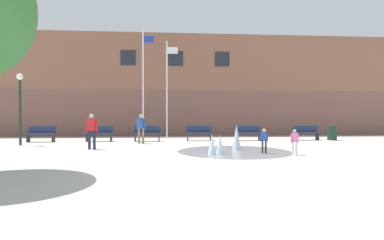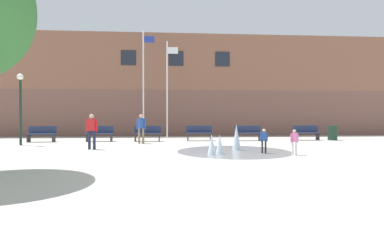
# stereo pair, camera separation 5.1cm
# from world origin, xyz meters

# --- Properties ---
(ground_plane) EXTENTS (100.00, 100.00, 0.00)m
(ground_plane) POSITION_xyz_m (0.00, 0.00, 0.00)
(ground_plane) COLOR #B2ADA3
(library_building) EXTENTS (36.00, 6.05, 7.69)m
(library_building) POSITION_xyz_m (0.00, 17.08, 3.85)
(library_building) COLOR brown
(library_building) RESTS_ON ground
(splash_fountain) EXTENTS (4.82, 4.82, 1.15)m
(splash_fountain) POSITION_xyz_m (2.04, 4.09, 0.31)
(splash_fountain) COLOR gray
(splash_fountain) RESTS_ON ground
(park_bench_far_left) EXTENTS (1.60, 0.44, 0.91)m
(park_bench_far_left) POSITION_xyz_m (-7.86, 9.61, 0.48)
(park_bench_far_left) COLOR #28282D
(park_bench_far_left) RESTS_ON ground
(park_bench_left_of_flagpoles) EXTENTS (1.60, 0.44, 0.91)m
(park_bench_left_of_flagpoles) POSITION_xyz_m (-4.61, 9.75, 0.48)
(park_bench_left_of_flagpoles) COLOR #28282D
(park_bench_left_of_flagpoles) RESTS_ON ground
(park_bench_under_left_flagpole) EXTENTS (1.60, 0.44, 0.91)m
(park_bench_under_left_flagpole) POSITION_xyz_m (-1.79, 9.64, 0.48)
(park_bench_under_left_flagpole) COLOR #28282D
(park_bench_under_left_flagpole) RESTS_ON ground
(park_bench_center) EXTENTS (1.60, 0.44, 0.91)m
(park_bench_center) POSITION_xyz_m (1.33, 9.84, 0.48)
(park_bench_center) COLOR #28282D
(park_bench_center) RESTS_ON ground
(park_bench_under_right_flagpole) EXTENTS (1.60, 0.44, 0.91)m
(park_bench_under_right_flagpole) POSITION_xyz_m (4.32, 9.67, 0.48)
(park_bench_under_right_flagpole) COLOR #28282D
(park_bench_under_right_flagpole) RESTS_ON ground
(park_bench_far_right) EXTENTS (1.60, 0.44, 0.91)m
(park_bench_far_right) POSITION_xyz_m (8.02, 9.75, 0.48)
(park_bench_far_right) COLOR #28282D
(park_bench_far_right) RESTS_ON ground
(child_in_fountain) EXTENTS (0.31, 0.24, 0.99)m
(child_in_fountain) POSITION_xyz_m (4.33, 2.88, 0.58)
(child_in_fountain) COLOR silver
(child_in_fountain) RESTS_ON ground
(adult_near_bench) EXTENTS (0.50, 0.38, 1.59)m
(adult_near_bench) POSITION_xyz_m (-2.02, 8.19, 0.93)
(adult_near_bench) COLOR #89755B
(adult_near_bench) RESTS_ON ground
(child_with_pink_shirt) EXTENTS (0.31, 0.21, 0.99)m
(child_with_pink_shirt) POSITION_xyz_m (3.34, 3.53, 0.58)
(child_with_pink_shirt) COLOR #28282D
(child_with_pink_shirt) RESTS_ON ground
(adult_watching) EXTENTS (0.50, 0.31, 1.59)m
(adult_watching) POSITION_xyz_m (-3.96, 5.47, 0.93)
(adult_watching) COLOR #1E233D
(adult_watching) RESTS_ON ground
(flagpole_left) EXTENTS (0.80, 0.10, 7.38)m
(flagpole_left) POSITION_xyz_m (-2.23, 12.43, 3.93)
(flagpole_left) COLOR silver
(flagpole_left) RESTS_ON ground
(flagpole_right) EXTENTS (0.80, 0.10, 6.65)m
(flagpole_right) POSITION_xyz_m (-0.61, 12.43, 3.56)
(flagpole_right) COLOR silver
(flagpole_right) RESTS_ON ground
(lamp_post_left_lane) EXTENTS (0.32, 0.32, 3.67)m
(lamp_post_left_lane) POSITION_xyz_m (-8.10, 7.66, 2.42)
(lamp_post_left_lane) COLOR #192D23
(lamp_post_left_lane) RESTS_ON ground
(trash_can) EXTENTS (0.56, 0.56, 0.90)m
(trash_can) POSITION_xyz_m (9.63, 9.60, 0.45)
(trash_can) COLOR #193323
(trash_can) RESTS_ON ground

